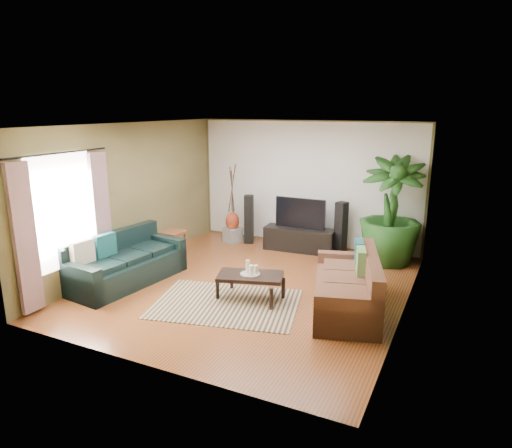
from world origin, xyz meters
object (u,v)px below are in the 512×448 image
Objects in this scene: coffee_table at (250,287)px; side_table at (173,242)px; potted_plant at (391,211)px; sofa_left at (126,259)px; speaker_right at (341,228)px; tv_stand at (299,239)px; pedestal at (233,235)px; vase at (232,221)px; sofa_right at (346,283)px; speaker_left at (249,219)px; television at (300,213)px.

side_table is (-2.48, 1.37, 0.04)m from coffee_table.
potted_plant is at bearing 41.07° from coffee_table.
speaker_right reaches higher than sofa_left.
side_table is at bearing -135.87° from speaker_right.
tv_stand is 4.46× the size of pedestal.
potted_plant reaches higher than vase.
sofa_left is 2.07× the size of coffee_table.
potted_plant is (3.90, 3.01, 0.62)m from sofa_left.
tv_stand is 1.35× the size of speaker_right.
sofa_right is 1.51m from coffee_table.
sofa_right is (3.71, 0.58, 0.00)m from sofa_left.
pedestal is (0.50, 2.93, -0.26)m from sofa_left.
coffee_table reaches higher than pedestal.
sofa_left is at bearing -114.09° from speaker_right.
coffee_table is 2.83m from side_table.
potted_plant is (1.83, 0.01, 0.80)m from tv_stand.
speaker_right is 1.12m from potted_plant.
speaker_left is at bearing -8.96° from sofa_left.
sofa_right is at bearing -6.44° from coffee_table.
sofa_right is 4.12× the size of side_table.
sofa_left reaches higher than tv_stand.
television reaches higher than pedestal.
vase reaches higher than coffee_table.
side_table is (-0.73, -1.27, -0.24)m from vase.
potted_plant is (3.06, -0.05, 0.50)m from speaker_left.
side_table is (-0.73, -1.27, 0.08)m from pedestal.
pedestal is at bearing -178.69° from potted_plant.
coffee_table is (2.25, 0.29, -0.22)m from sofa_left.
sofa_right is 2.93m from tv_stand.
side_table reaches higher than pedestal.
tv_stand is 3.49× the size of vase.
speaker_left is at bearing 99.31° from coffee_table.
vase is (0.50, 2.93, 0.06)m from sofa_left.
side_table is (-4.13, -1.35, -0.80)m from potted_plant.
vase is (-3.41, -0.08, -0.56)m from potted_plant.
sofa_left is 2.98m from pedestal.
vase is at bearing -176.90° from television.
sofa_right is 1.84× the size of television.
tv_stand reaches higher than pedestal.
side_table is (-3.14, -1.50, -0.31)m from speaker_right.
sofa_left reaches higher than pedestal.
sofa_left is 6.33× the size of pedestal.
potted_plant is at bearing -0.22° from television.
television is at bearing -21.65° from speaker_left.
tv_stand is 0.71× the size of potted_plant.
speaker_left is at bearing 19.44° from pedestal.
sofa_right is 1.35× the size of tv_stand.
sofa_right is 2.96m from television.
coffee_table is 2.39× the size of vase.
vase is (-1.57, -0.09, -0.33)m from television.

